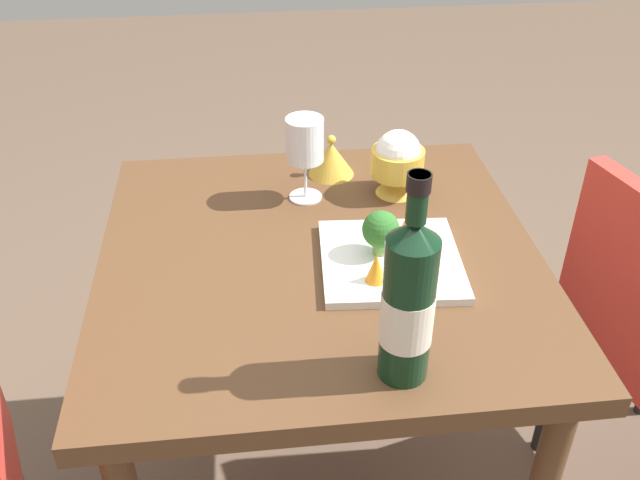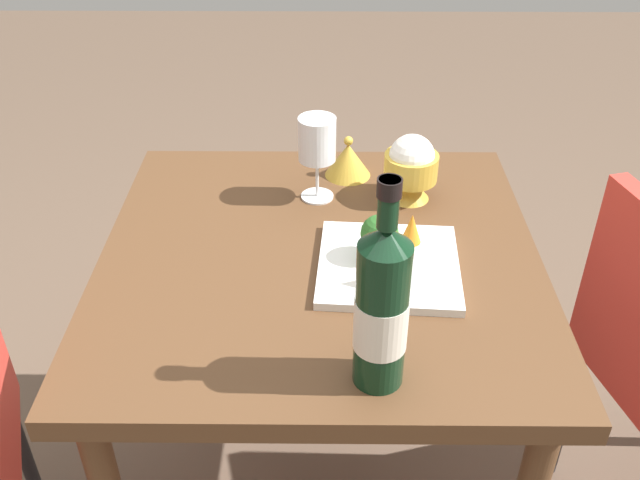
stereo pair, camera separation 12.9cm
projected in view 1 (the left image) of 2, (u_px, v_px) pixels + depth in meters
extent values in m
cube|color=brown|center=(320.00, 262.00, 1.32)|extent=(0.81, 0.81, 0.04)
cylinder|color=brown|center=(436.00, 290.00, 1.85)|extent=(0.05, 0.05, 0.71)
cylinder|color=brown|center=(168.00, 309.00, 1.79)|extent=(0.05, 0.05, 0.71)
cylinder|color=black|center=(551.00, 389.00, 1.75)|extent=(0.03, 0.03, 0.43)
cylinder|color=black|center=(407.00, 311.00, 0.99)|extent=(0.07, 0.08, 0.24)
cone|color=black|center=(415.00, 231.00, 0.92)|extent=(0.07, 0.08, 0.03)
cylinder|color=black|center=(418.00, 198.00, 0.89)|extent=(0.03, 0.03, 0.07)
cylinder|color=black|center=(419.00, 183.00, 0.88)|extent=(0.03, 0.03, 0.02)
cylinder|color=silver|center=(407.00, 317.00, 1.00)|extent=(0.08, 0.08, 0.08)
cylinder|color=white|center=(306.00, 197.00, 1.47)|extent=(0.07, 0.07, 0.00)
cylinder|color=white|center=(305.00, 178.00, 1.45)|extent=(0.01, 0.01, 0.08)
cylinder|color=white|center=(305.00, 140.00, 1.40)|extent=(0.08, 0.08, 0.09)
cone|color=gold|center=(396.00, 183.00, 1.48)|extent=(0.08, 0.08, 0.04)
cylinder|color=gold|center=(397.00, 162.00, 1.45)|extent=(0.11, 0.11, 0.05)
sphere|color=white|center=(398.00, 152.00, 1.44)|extent=(0.09, 0.09, 0.09)
cone|color=gold|center=(331.00, 159.00, 1.54)|extent=(0.10, 0.10, 0.07)
sphere|color=gold|center=(331.00, 140.00, 1.51)|extent=(0.02, 0.02, 0.02)
cube|color=white|center=(391.00, 261.00, 1.28)|extent=(0.27, 0.27, 0.02)
cylinder|color=#729E4C|center=(380.00, 247.00, 1.28)|extent=(0.03, 0.03, 0.03)
sphere|color=#2D6B28|center=(381.00, 229.00, 1.25)|extent=(0.07, 0.07, 0.07)
cone|color=orange|center=(376.00, 268.00, 1.20)|extent=(0.04, 0.04, 0.05)
cone|color=orange|center=(409.00, 222.00, 1.31)|extent=(0.04, 0.04, 0.06)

